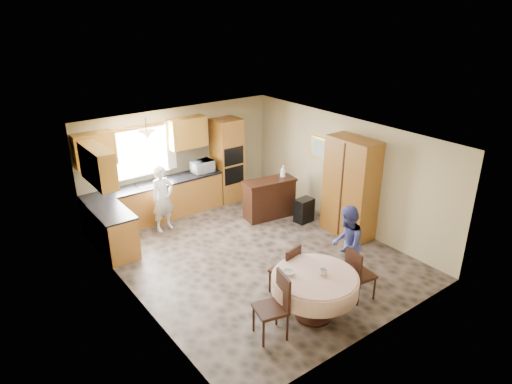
{
  "coord_description": "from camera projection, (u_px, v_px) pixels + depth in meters",
  "views": [
    {
      "loc": [
        -4.8,
        -6.48,
        4.78
      ],
      "look_at": [
        0.27,
        0.3,
        1.22
      ],
      "focal_mm": 32.0,
      "sensor_mm": 36.0,
      "label": 1
    }
  ],
  "objects": [
    {
      "name": "curtain_right",
      "position": [
        171.0,
        145.0,
        10.67
      ],
      "size": [
        0.22,
        0.02,
        1.15
      ],
      "primitive_type": "cube",
      "color": "white",
      "rests_on": "wall_back"
    },
    {
      "name": "counter_left",
      "position": [
        111.0,
        212.0,
        9.05
      ],
      "size": [
        0.64,
        1.2,
        0.04
      ],
      "primitive_type": "cube",
      "color": "black",
      "rests_on": "base_cab_left"
    },
    {
      "name": "person_dining",
      "position": [
        346.0,
        245.0,
        8.18
      ],
      "size": [
        0.9,
        0.85,
        1.47
      ],
      "primitive_type": "imported",
      "rotation": [
        0.0,
        0.0,
        3.71
      ],
      "color": "#3D4185",
      "rests_on": "floor"
    },
    {
      "name": "wall_left",
      "position": [
        131.0,
        235.0,
        7.42
      ],
      "size": [
        0.02,
        6.0,
        2.5
      ],
      "primitive_type": "cube",
      "color": "tan",
      "rests_on": "floor"
    },
    {
      "name": "bowl_sideboard",
      "position": [
        262.0,
        183.0,
        10.45
      ],
      "size": [
        0.22,
        0.22,
        0.05
      ],
      "primitive_type": "imported",
      "rotation": [
        0.0,
        0.0,
        -0.12
      ],
      "color": "#B2B2B2",
      "rests_on": "sideboard"
    },
    {
      "name": "floor",
      "position": [
        254.0,
        255.0,
        9.28
      ],
      "size": [
        5.0,
        6.0,
        0.01
      ],
      "primitive_type": "cube",
      "color": "brown",
      "rests_on": "ground"
    },
    {
      "name": "wall_right",
      "position": [
        344.0,
        172.0,
        10.18
      ],
      "size": [
        0.02,
        6.0,
        2.5
      ],
      "primitive_type": "cube",
      "color": "tan",
      "rests_on": "floor"
    },
    {
      "name": "curtain_left",
      "position": [
        108.0,
        157.0,
        9.84
      ],
      "size": [
        0.22,
        0.02,
        1.15
      ],
      "primitive_type": "cube",
      "color": "white",
      "rests_on": "wall_back"
    },
    {
      "name": "chair_back",
      "position": [
        288.0,
        268.0,
        7.86
      ],
      "size": [
        0.48,
        0.48,
        0.95
      ],
      "rotation": [
        0.0,
        0.0,
        3.33
      ],
      "color": "#32170D",
      "rests_on": "floor"
    },
    {
      "name": "cup_table",
      "position": [
        323.0,
        272.0,
        7.16
      ],
      "size": [
        0.16,
        0.16,
        0.1
      ],
      "primitive_type": "imported",
      "rotation": [
        0.0,
        0.0,
        0.29
      ],
      "color": "#B2B2B2",
      "rests_on": "dining_table"
    },
    {
      "name": "oven_lower",
      "position": [
        234.0,
        175.0,
        11.38
      ],
      "size": [
        0.56,
        0.01,
        0.45
      ],
      "primitive_type": "cube",
      "color": "black",
      "rests_on": "oven_tower"
    },
    {
      "name": "person_sink",
      "position": [
        163.0,
        199.0,
        10.04
      ],
      "size": [
        0.6,
        0.44,
        1.5
      ],
      "primitive_type": "imported",
      "rotation": [
        0.0,
        0.0,
        0.15
      ],
      "color": "silver",
      "rests_on": "floor"
    },
    {
      "name": "space_heater",
      "position": [
        304.0,
        210.0,
        10.58
      ],
      "size": [
        0.43,
        0.32,
        0.57
      ],
      "primitive_type": "cube",
      "rotation": [
        0.0,
        0.0,
        0.08
      ],
      "color": "black",
      "rests_on": "floor"
    },
    {
      "name": "oven_tower",
      "position": [
        227.0,
        160.0,
        11.49
      ],
      "size": [
        0.66,
        0.62,
        2.12
      ],
      "primitive_type": "cube",
      "color": "#C47D34",
      "rests_on": "floor"
    },
    {
      "name": "oven_upper",
      "position": [
        234.0,
        156.0,
        11.19
      ],
      "size": [
        0.56,
        0.01,
        0.45
      ],
      "primitive_type": "cube",
      "color": "black",
      "rests_on": "oven_tower"
    },
    {
      "name": "wall_cab_right",
      "position": [
        187.0,
        133.0,
        10.72
      ],
      "size": [
        0.9,
        0.33,
        0.72
      ],
      "primitive_type": "cube",
      "color": "gold",
      "rests_on": "wall_back"
    },
    {
      "name": "bowl_table",
      "position": [
        288.0,
        273.0,
        7.18
      ],
      "size": [
        0.24,
        0.24,
        0.06
      ],
      "primitive_type": "imported",
      "rotation": [
        0.0,
        0.0,
        -0.35
      ],
      "color": "#B2B2B2",
      "rests_on": "dining_table"
    },
    {
      "name": "window",
      "position": [
        140.0,
        153.0,
        10.31
      ],
      "size": [
        1.4,
        0.03,
        1.1
      ],
      "primitive_type": "cube",
      "color": "white",
      "rests_on": "wall_back"
    },
    {
      "name": "chair_right",
      "position": [
        357.0,
        272.0,
        7.73
      ],
      "size": [
        0.47,
        0.47,
        0.96
      ],
      "rotation": [
        0.0,
        0.0,
        1.43
      ],
      "color": "#32170D",
      "rests_on": "floor"
    },
    {
      "name": "dining_table",
      "position": [
        315.0,
        284.0,
        7.25
      ],
      "size": [
        1.38,
        1.38,
        0.79
      ],
      "color": "#32170D",
      "rests_on": "floor"
    },
    {
      "name": "counter_back",
      "position": [
        154.0,
        184.0,
        10.46
      ],
      "size": [
        3.3,
        0.64,
        0.04
      ],
      "primitive_type": "cube",
      "color": "black",
      "rests_on": "base_cab_back"
    },
    {
      "name": "wall_front",
      "position": [
        377.0,
        265.0,
        6.59
      ],
      "size": [
        5.0,
        0.02,
        2.5
      ],
      "primitive_type": "cube",
      "color": "tan",
      "rests_on": "floor"
    },
    {
      "name": "base_cab_back",
      "position": [
        156.0,
        202.0,
        10.64
      ],
      "size": [
        3.3,
        0.6,
        0.88
      ],
      "primitive_type": "cube",
      "color": "#C47D34",
      "rests_on": "floor"
    },
    {
      "name": "base_cab_left",
      "position": [
        114.0,
        233.0,
        9.23
      ],
      "size": [
        0.6,
        1.2,
        0.88
      ],
      "primitive_type": "cube",
      "color": "#C47D34",
      "rests_on": "floor"
    },
    {
      "name": "pendant",
      "position": [
        147.0,
        135.0,
        9.76
      ],
      "size": [
        0.36,
        0.36,
        0.18
      ],
      "primitive_type": "cone",
      "rotation": [
        3.14,
        0.0,
        0.0
      ],
      "color": "beige",
      "rests_on": "ceiling"
    },
    {
      "name": "framed_picture",
      "position": [
        321.0,
        148.0,
        10.55
      ],
      "size": [
        0.06,
        0.62,
        0.51
      ],
      "color": "#EDBE45",
      "rests_on": "wall_right"
    },
    {
      "name": "cupboard",
      "position": [
        351.0,
        188.0,
        9.74
      ],
      "size": [
        0.57,
        1.14,
        2.18
      ],
      "primitive_type": "cube",
      "color": "#C47D34",
      "rests_on": "floor"
    },
    {
      "name": "ceiling",
      "position": [
        254.0,
        136.0,
        8.32
      ],
      "size": [
        5.0,
        6.0,
        0.01
      ],
      "primitive_type": "cube",
      "color": "white",
      "rests_on": "wall_back"
    },
    {
      "name": "sideboard",
      "position": [
        269.0,
        200.0,
        10.76
      ],
      "size": [
        1.29,
        0.68,
        0.88
      ],
      "primitive_type": "cube",
      "rotation": [
        0.0,
        0.0,
        -0.15
      ],
      "color": "#32170D",
      "rests_on": "floor"
    },
    {
      "name": "wall_cab_side",
      "position": [
        98.0,
        165.0,
        8.58
      ],
      "size": [
        0.33,
        1.2,
        0.72
      ],
      "primitive_type": "cube",
      "color": "gold",
      "rests_on": "wall_left"
    },
    {
      "name": "bottle_sideboard",
      "position": [
        283.0,
        172.0,
        10.74
      ],
      "size": [
        0.14,
        0.14,
        0.33
      ],
      "primitive_type": "imported",
      "rotation": [
        0.0,
        0.0,
        -0.08
      ],
      "color": "silver",
      "rests_on": "sideboard"
    },
    {
      "name": "wall_cab_left",
      "position": [
        94.0,
        150.0,
        9.5
      ],
      "size": [
        0.85,
        0.33,
        0.72
      ],
      "primitive_type": "cube",
      "color": "gold",
      "rests_on": "wall_back"
    },
    {
      "name": "backsplash",
      "position": [
        148.0,
        169.0,
        10.56
      ],
      "size": [
        3.3,
        0.02,
        0.55
      ],
      "primitive_type": "cube",
      "color": "tan",
      "rests_on": "wall_back"
    },
    {
      "name": "wall_back",
      "position": [
        180.0,
        159.0,
        11.01
      ],
      "size": [
        5.0,
        0.02,
        2.5
      ],
      "primitive_type": "cube",
      "color": "tan",
      "rests_on": "floor"
    },
    {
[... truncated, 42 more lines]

